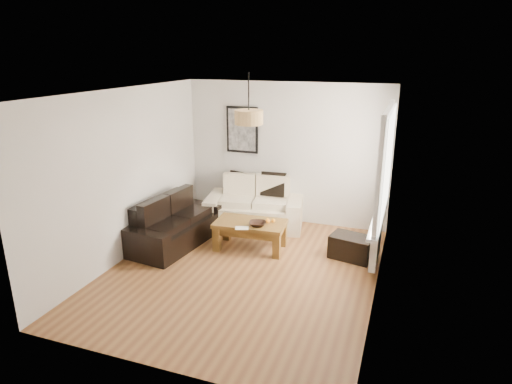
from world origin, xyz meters
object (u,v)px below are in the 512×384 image
(sofa_leather, at_px, (175,222))
(coffee_table, at_px, (250,235))
(loveseat_cream, at_px, (255,203))
(ottoman, at_px, (352,247))

(sofa_leather, relative_size, coffee_table, 1.54)
(sofa_leather, bearing_deg, coffee_table, -73.03)
(loveseat_cream, height_order, ottoman, loveseat_cream)
(loveseat_cream, height_order, sofa_leather, loveseat_cream)
(sofa_leather, xyz_separation_m, ottoman, (2.88, 0.42, -0.20))
(loveseat_cream, distance_m, ottoman, 2.07)
(loveseat_cream, bearing_deg, ottoman, -33.38)
(sofa_leather, distance_m, coffee_table, 1.29)
(sofa_leather, distance_m, ottoman, 2.92)
(loveseat_cream, xyz_separation_m, ottoman, (1.90, -0.79, -0.25))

